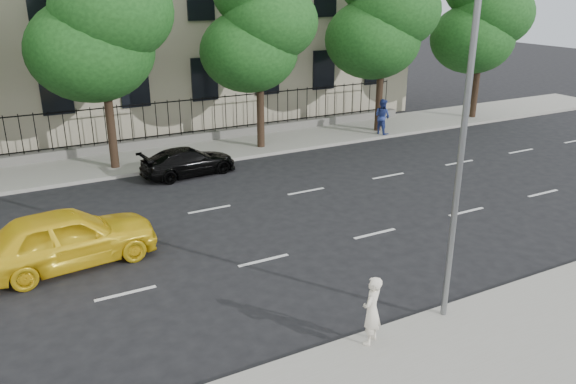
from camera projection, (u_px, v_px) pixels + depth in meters
name	position (u px, v px, depth m)	size (l,w,h in m)	color
ground	(306.00, 300.00, 14.36)	(120.00, 120.00, 0.00)	black
far_sidewalk	(156.00, 158.00, 25.93)	(60.00, 4.00, 0.15)	gray
lane_markings	(234.00, 232.00, 18.29)	(49.60, 4.62, 0.01)	silver
iron_fence	(145.00, 137.00, 27.14)	(30.00, 0.50, 2.20)	slate
street_light	(448.00, 104.00, 12.20)	(0.25, 3.32, 8.05)	slate
tree_c	(99.00, 16.00, 22.33)	(5.89, 5.50, 9.80)	#382619
tree_d	(258.00, 25.00, 25.61)	(5.34, 4.94, 8.84)	#382619
tree_e	(383.00, 14.00, 28.56)	(5.71, 5.31, 9.46)	#382619
tree_f	(482.00, 17.00, 31.75)	(5.52, 5.12, 9.01)	#382619
yellow_taxi	(67.00, 238.00, 15.92)	(2.00, 4.97, 1.69)	yellow
black_sedan	(189.00, 161.00, 23.64)	(1.65, 4.05, 1.17)	black
woman_near	(372.00, 311.00, 12.16)	(0.59, 0.39, 1.61)	white
pedestrian_far	(382.00, 116.00, 29.47)	(0.90, 0.70, 1.85)	navy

